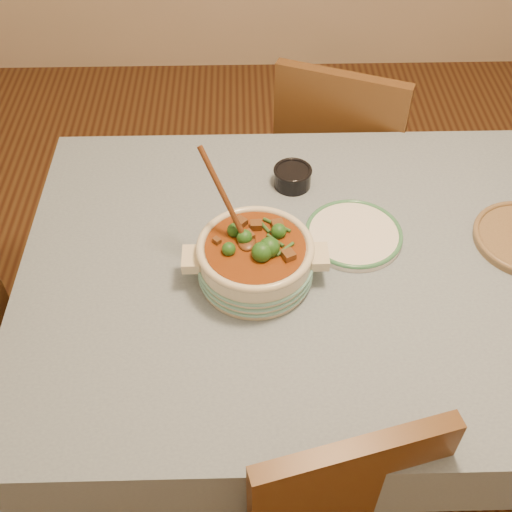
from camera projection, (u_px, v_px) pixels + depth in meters
The scene contains 6 objects.
floor at pixel (334, 417), 2.13m from camera, with size 4.50×4.50×0.00m, color #402112.
dining_table at pixel (357, 288), 1.64m from camera, with size 1.68×1.08×0.76m.
stew_casserole at pixel (255, 257), 1.50m from camera, with size 0.34×0.28×0.32m.
white_plate at pixel (354, 234), 1.63m from camera, with size 0.30×0.30×0.02m.
condiment_bowl at pixel (293, 176), 1.76m from camera, with size 0.14×0.14×0.06m.
chair_far at pixel (341, 157), 2.26m from camera, with size 0.55×0.55×0.90m.
Camera 1 is at (-0.29, -1.06, 1.92)m, focal length 45.00 mm.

